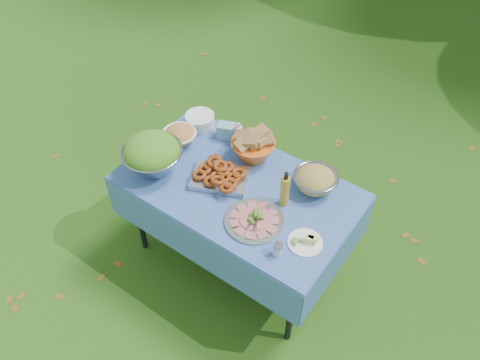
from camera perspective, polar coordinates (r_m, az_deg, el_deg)
name	(u,v)px	position (r m, az deg, el deg)	size (l,w,h in m)	color
ground	(238,257)	(3.74, -0.19, -8.69)	(80.00, 80.00, 0.00)	black
picnic_table	(238,225)	(3.44, -0.21, -5.02)	(1.46, 0.86, 0.76)	#74B5E0
salad_bowl	(152,154)	(3.22, -9.85, 2.87)	(0.39, 0.39, 0.25)	#95989E
pasta_bowl_white	(179,135)	(3.43, -6.82, 5.03)	(0.23, 0.23, 0.13)	white
plate_stack	(200,120)	(3.56, -4.52, 6.68)	(0.20, 0.20, 0.09)	white
wipes_box	(226,131)	(3.46, -1.54, 5.54)	(0.12, 0.09, 0.11)	#79B8C8
sanitizer_bottle	(239,133)	(3.40, -0.16, 5.35)	(0.06, 0.06, 0.16)	pink
bread_bowl	(253,146)	(3.28, 1.50, 3.89)	(0.29, 0.29, 0.19)	orange
pasta_bowl_steel	(315,180)	(3.13, 8.46, 0.04)	(0.27, 0.27, 0.14)	#95989E
fried_tray	(220,176)	(3.16, -2.27, 0.45)	(0.35, 0.24, 0.08)	#B1B1B6
charcuterie_platter	(254,217)	(2.94, 1.62, -4.15)	(0.35, 0.35, 0.08)	#AFB2B6
oil_bottle	(285,189)	(2.98, 5.08, -0.97)	(0.06, 0.06, 0.26)	#B99226
cheese_plate	(305,240)	(2.87, 7.36, -6.71)	(0.20, 0.20, 0.05)	white
shaker	(278,249)	(2.80, 4.24, -7.76)	(0.05, 0.05, 0.09)	silver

